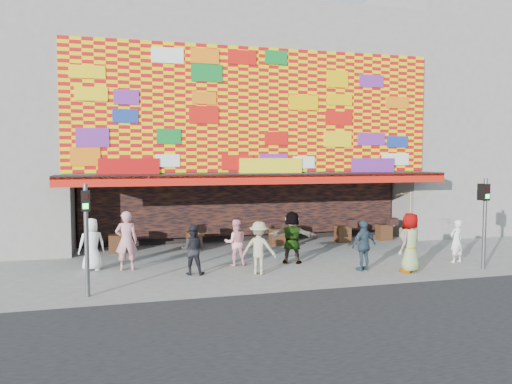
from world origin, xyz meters
TOP-DOWN VIEW (x-y plane):
  - ground at (0.00, 0.00)m, footprint 90.00×90.00m
  - road_strip at (0.00, -6.50)m, footprint 30.00×8.00m
  - shop_building at (0.00, 8.18)m, footprint 15.20×9.40m
  - neighbor_right at (13.00, 8.00)m, footprint 11.00×8.00m
  - signal_left at (-6.20, -1.50)m, footprint 0.22×0.20m
  - signal_right at (6.20, -1.50)m, footprint 0.22×0.20m
  - ped_a at (-6.26, 1.71)m, footprint 0.94×0.73m
  - ped_b at (-5.16, 1.43)m, footprint 0.73×0.50m
  - ped_c at (-3.16, 0.29)m, footprint 0.91×0.80m
  - ped_d at (-1.13, -0.23)m, footprint 1.24×1.07m
  - ped_e at (2.30, -0.63)m, footprint 1.04×0.63m
  - ped_f at (0.42, 1.06)m, footprint 1.77×1.15m
  - ped_g at (3.64, -1.21)m, footprint 1.11×0.98m
  - ped_h at (6.04, -0.33)m, footprint 0.61×0.45m
  - ped_i at (-1.57, 1.20)m, footprint 0.81×0.66m
  - parasol at (3.64, -1.21)m, footprint 1.20×1.21m

SIDE VIEW (x-z plane):
  - ground at x=0.00m, z-range 0.00..0.00m
  - road_strip at x=0.00m, z-range 0.00..0.02m
  - ped_h at x=6.04m, z-range 0.00..1.51m
  - ped_i at x=-1.57m, z-range 0.00..1.58m
  - ped_c at x=-3.16m, z-range 0.00..1.58m
  - ped_e at x=2.30m, z-range 0.00..1.65m
  - ped_d at x=-1.13m, z-range 0.00..1.67m
  - ped_a at x=-6.26m, z-range 0.00..1.72m
  - ped_f at x=0.42m, z-range 0.00..1.83m
  - ped_g at x=3.64m, z-range 0.00..1.91m
  - ped_b at x=-5.16m, z-range 0.00..1.95m
  - signal_left at x=-6.20m, z-range 0.36..3.36m
  - signal_right at x=6.20m, z-range 0.36..3.36m
  - parasol at x=3.64m, z-range 1.22..3.09m
  - shop_building at x=0.00m, z-range 0.23..10.23m
  - neighbor_right at x=13.00m, z-range 0.00..12.00m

